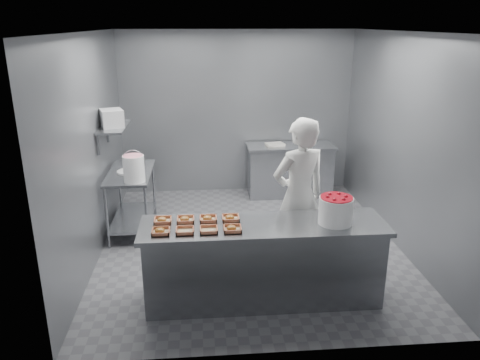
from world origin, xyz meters
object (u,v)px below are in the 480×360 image
at_px(worker, 299,197).
at_px(glaze_bucket, 134,168).
at_px(tray_3, 232,228).
at_px(prep_table, 132,192).
at_px(tray_4, 162,220).
at_px(tray_1, 185,230).
at_px(tray_5, 185,219).
at_px(tray_0, 161,231).
at_px(tray_2, 209,230).
at_px(appliance, 112,118).
at_px(tray_7, 230,218).
at_px(service_counter, 263,262).
at_px(back_counter, 290,170).
at_px(tray_6, 208,219).
at_px(strawberry_tub, 336,209).

distance_m(worker, glaze_bucket, 2.21).
bearing_deg(tray_3, prep_table, 122.07).
bearing_deg(tray_4, tray_1, -48.36).
distance_m(tray_1, tray_5, 0.27).
relative_size(tray_0, tray_4, 1.00).
relative_size(tray_2, appliance, 0.59).
xyz_separation_m(tray_0, tray_7, (0.72, 0.27, 0.00)).
xyz_separation_m(tray_7, appliance, (-1.48, 1.73, 0.76)).
bearing_deg(tray_2, tray_7, 49.08).
distance_m(service_counter, appliance, 2.88).
xyz_separation_m(back_counter, appliance, (-2.72, -1.38, 1.23)).
relative_size(worker, glaze_bucket, 4.40).
relative_size(tray_7, worker, 0.10).
distance_m(tray_2, tray_4, 0.56).
distance_m(back_counter, tray_6, 3.48).
xyz_separation_m(tray_6, strawberry_tub, (1.33, -0.18, 0.13)).
bearing_deg(service_counter, back_counter, 74.52).
bearing_deg(tray_5, tray_3, -29.66).
relative_size(tray_3, appliance, 0.59).
bearing_deg(tray_0, tray_5, 48.72).
distance_m(tray_5, strawberry_tub, 1.59).
bearing_deg(tray_7, tray_1, -150.18).
distance_m(tray_7, glaze_bucket, 1.82).
bearing_deg(tray_2, tray_1, 180.00).
xyz_separation_m(tray_4, strawberry_tub, (1.81, -0.18, 0.13)).
relative_size(tray_5, appliance, 0.59).
bearing_deg(prep_table, tray_4, -72.05).
bearing_deg(tray_5, prep_table, 114.53).
distance_m(tray_3, tray_6, 0.36).
bearing_deg(prep_table, back_counter, 27.01).
bearing_deg(tray_6, prep_table, 120.48).
bearing_deg(prep_table, tray_3, -57.93).
bearing_deg(service_counter, tray_7, 158.24).
distance_m(tray_7, worker, 0.99).
relative_size(back_counter, tray_0, 8.01).
xyz_separation_m(tray_3, glaze_bucket, (-1.18, 1.65, 0.16)).
height_order(prep_table, tray_5, tray_5).
bearing_deg(worker, strawberry_tub, 90.05).
bearing_deg(worker, appliance, -47.37).
relative_size(service_counter, glaze_bucket, 6.02).
height_order(back_counter, tray_4, tray_4).
height_order(tray_0, tray_3, same).
distance_m(tray_3, glaze_bucket, 2.04).
xyz_separation_m(service_counter, appliance, (-1.82, 1.87, 1.23)).
xyz_separation_m(tray_7, worker, (0.85, 0.50, 0.03)).
height_order(tray_4, strawberry_tub, strawberry_tub).
relative_size(service_counter, tray_2, 13.88).
xyz_separation_m(back_counter, strawberry_tub, (-0.15, -3.29, 0.60)).
height_order(prep_table, worker, worker).
height_order(tray_4, glaze_bucket, glaze_bucket).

